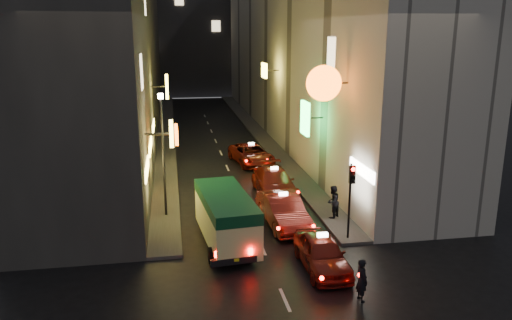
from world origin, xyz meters
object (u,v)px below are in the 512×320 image
minibus (226,213)px  taxi_near (322,250)px  pedestrian_crossing (362,277)px  lamp_post (163,147)px  traffic_light (351,185)px

minibus → taxi_near: minibus is taller
pedestrian_crossing → lamp_post: (-6.86, 9.47, 2.83)m
taxi_near → lamp_post: size_ratio=0.81×
minibus → taxi_near: 4.68m
minibus → traffic_light: bearing=-6.7°
taxi_near → lamp_post: lamp_post is taller
taxi_near → pedestrian_crossing: size_ratio=2.83×
minibus → pedestrian_crossing: minibus is taller
minibus → lamp_post: bearing=124.6°
taxi_near → lamp_post: 9.71m
traffic_light → lamp_post: bearing=151.1°
traffic_light → lamp_post: 9.42m
minibus → taxi_near: bearing=-40.4°
taxi_near → lamp_post: (-6.20, 6.88, 2.92)m
minibus → lamp_post: lamp_post is taller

